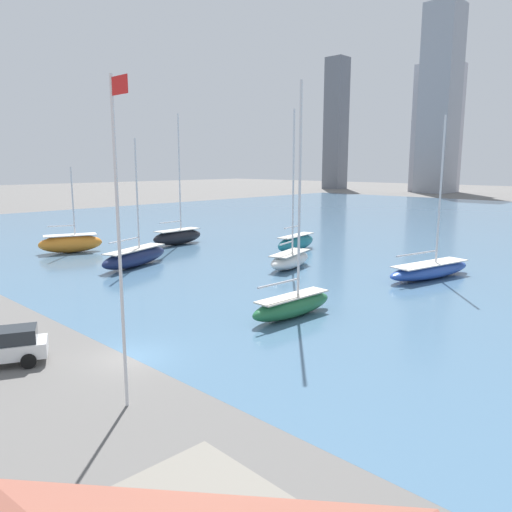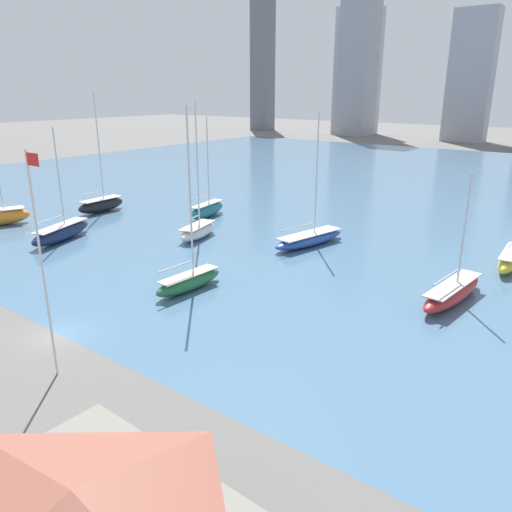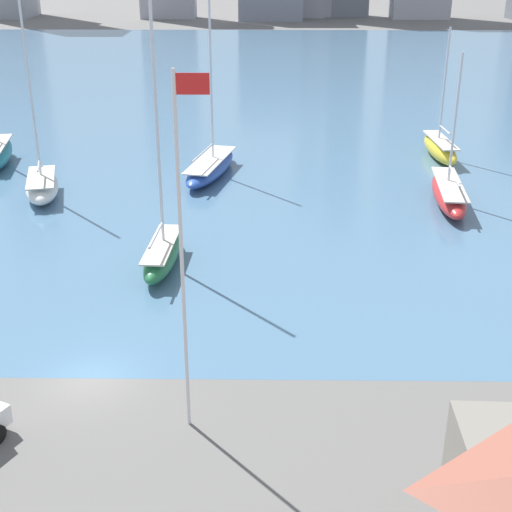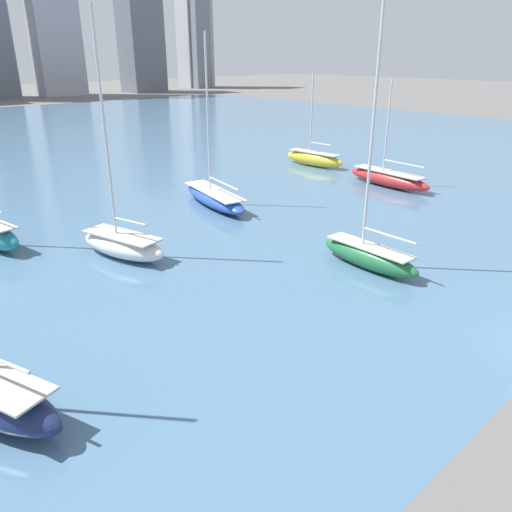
{
  "view_description": "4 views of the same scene",
  "coord_description": "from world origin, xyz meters",
  "px_view_note": "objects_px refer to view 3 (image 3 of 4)",
  "views": [
    {
      "loc": [
        22.92,
        -13.92,
        10.45
      ],
      "look_at": [
        1.62,
        8.24,
        4.79
      ],
      "focal_mm": 35.0,
      "sensor_mm": 36.0,
      "label": 1
    },
    {
      "loc": [
        31.2,
        -17.6,
        16.99
      ],
      "look_at": [
        7.72,
        13.7,
        3.95
      ],
      "focal_mm": 35.0,
      "sensor_mm": 36.0,
      "label": 2
    },
    {
      "loc": [
        7.7,
        -26.55,
        17.61
      ],
      "look_at": [
        7.2,
        9.38,
        1.85
      ],
      "focal_mm": 50.0,
      "sensor_mm": 36.0,
      "label": 3
    },
    {
      "loc": [
        -24.11,
        -5.22,
        13.03
      ],
      "look_at": [
        -5.46,
        15.03,
        1.84
      ],
      "focal_mm": 35.0,
      "sensor_mm": 36.0,
      "label": 4
    }
  ],
  "objects_px": {
    "sailboat_red": "(449,193)",
    "sailboat_blue": "(210,166)",
    "sailboat_green": "(162,252)",
    "sailboat_white": "(42,185)",
    "sailboat_yellow": "(440,148)",
    "flag_pole": "(183,252)"
  },
  "relations": [
    {
      "from": "flag_pole",
      "to": "sailboat_white",
      "type": "relative_size",
      "value": 0.88
    },
    {
      "from": "flag_pole",
      "to": "sailboat_red",
      "type": "relative_size",
      "value": 1.29
    },
    {
      "from": "flag_pole",
      "to": "sailboat_green",
      "type": "relative_size",
      "value": 0.88
    },
    {
      "from": "sailboat_red",
      "to": "sailboat_white",
      "type": "relative_size",
      "value": 0.68
    },
    {
      "from": "sailboat_blue",
      "to": "sailboat_green",
      "type": "height_order",
      "value": "sailboat_green"
    },
    {
      "from": "sailboat_green",
      "to": "sailboat_red",
      "type": "bearing_deg",
      "value": 33.22
    },
    {
      "from": "sailboat_green",
      "to": "flag_pole",
      "type": "bearing_deg",
      "value": -75.47
    },
    {
      "from": "sailboat_red",
      "to": "sailboat_blue",
      "type": "xyz_separation_m",
      "value": [
        -18.0,
        6.69,
        -0.05
      ]
    },
    {
      "from": "sailboat_red",
      "to": "sailboat_yellow",
      "type": "relative_size",
      "value": 0.96
    },
    {
      "from": "flag_pole",
      "to": "sailboat_yellow",
      "type": "height_order",
      "value": "flag_pole"
    },
    {
      "from": "sailboat_blue",
      "to": "sailboat_yellow",
      "type": "relative_size",
      "value": 1.32
    },
    {
      "from": "sailboat_blue",
      "to": "sailboat_green",
      "type": "relative_size",
      "value": 0.93
    },
    {
      "from": "sailboat_red",
      "to": "sailboat_green",
      "type": "bearing_deg",
      "value": -143.68
    },
    {
      "from": "sailboat_yellow",
      "to": "sailboat_red",
      "type": "bearing_deg",
      "value": -102.5
    },
    {
      "from": "sailboat_white",
      "to": "sailboat_yellow",
      "type": "distance_m",
      "value": 34.22
    },
    {
      "from": "sailboat_red",
      "to": "sailboat_yellow",
      "type": "distance_m",
      "value": 12.34
    },
    {
      "from": "sailboat_white",
      "to": "sailboat_red",
      "type": "bearing_deg",
      "value": -16.6
    },
    {
      "from": "sailboat_white",
      "to": "sailboat_green",
      "type": "relative_size",
      "value": 1.0
    },
    {
      "from": "flag_pole",
      "to": "sailboat_white",
      "type": "distance_m",
      "value": 31.63
    },
    {
      "from": "sailboat_white",
      "to": "sailboat_blue",
      "type": "relative_size",
      "value": 1.07
    },
    {
      "from": "sailboat_yellow",
      "to": "sailboat_green",
      "type": "height_order",
      "value": "sailboat_green"
    },
    {
      "from": "sailboat_white",
      "to": "sailboat_green",
      "type": "distance_m",
      "value": 16.6
    }
  ]
}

